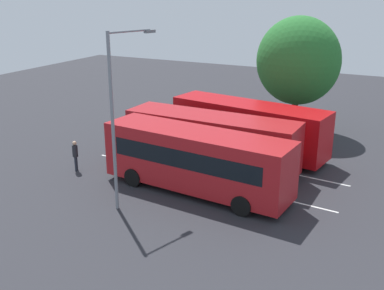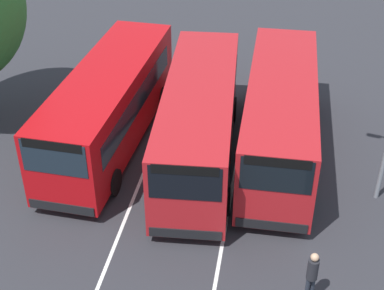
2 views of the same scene
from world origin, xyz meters
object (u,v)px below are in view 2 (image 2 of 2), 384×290
Objects in this scene: bus_center_right at (280,115)px; pedestrian at (312,273)px; bus_far_left at (109,104)px; bus_center_left at (199,120)px.

bus_center_right is 7.52m from pedestrian.
bus_far_left is 1.02× the size of bus_center_left.
bus_center_left is at bearing 84.30° from bus_far_left.
bus_far_left and bus_center_left have the same top height.
bus_center_left is 0.99× the size of bus_center_right.
bus_center_left is 3.13m from bus_center_right.
bus_center_left is 5.61× the size of pedestrian.
bus_center_left is at bearing 5.30° from pedestrian.
bus_far_left is 5.72× the size of pedestrian.
bus_center_right is 5.68× the size of pedestrian.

